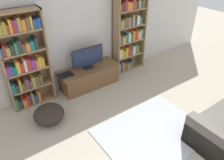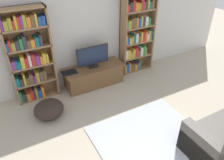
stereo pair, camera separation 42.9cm
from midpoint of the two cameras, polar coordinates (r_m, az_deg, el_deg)
name	(u,v)px [view 1 (the left image)]	position (r m, az deg, el deg)	size (l,w,h in m)	color
wall_back	(76,31)	(5.11, -11.85, 12.27)	(8.80, 0.06, 2.60)	silver
bookshelf_left	(24,61)	(4.73, -24.50, 4.43)	(0.89, 0.30, 2.01)	#93704C
bookshelf_right	(128,34)	(5.72, 2.02, 11.93)	(0.89, 0.30, 2.01)	#93704C
tv_stand	(89,77)	(5.31, -8.26, 0.77)	(1.46, 0.56, 0.49)	brown
television	(88,57)	(5.07, -8.74, 5.79)	(0.78, 0.16, 0.52)	black
laptop	(65,75)	(4.99, -14.53, 1.15)	(0.34, 0.25, 0.03)	#28282D
area_rug	(152,133)	(4.18, 7.41, -13.60)	(1.89, 1.48, 0.02)	#B2B7C1
beanbag_ottoman	(49,114)	(4.51, -18.81, -8.53)	(0.59, 0.59, 0.34)	#2D231E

